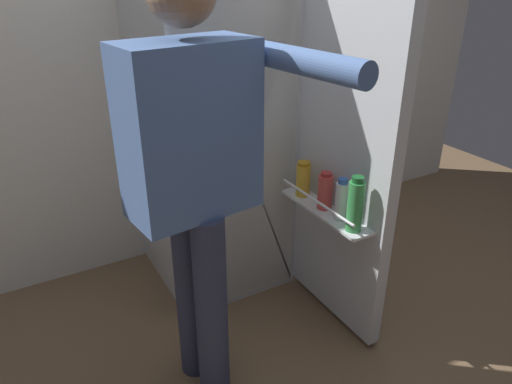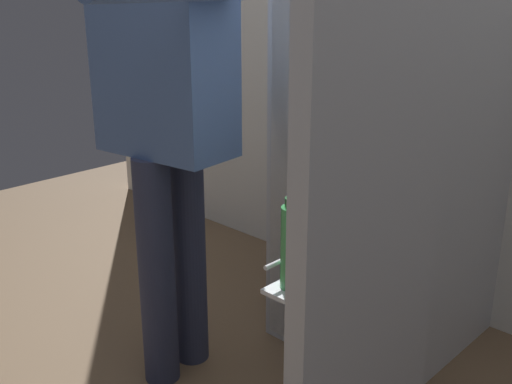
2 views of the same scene
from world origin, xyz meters
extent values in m
cube|color=silver|center=(0.00, 0.96, 1.22)|extent=(4.40, 0.10, 2.44)
cube|color=silver|center=(0.00, 0.58, 0.84)|extent=(0.62, 0.66, 1.68)
cube|color=white|center=(0.00, 0.25, 0.84)|extent=(0.58, 0.01, 1.64)
cube|color=white|center=(0.00, 0.30, 0.97)|extent=(0.54, 0.09, 0.01)
cube|color=silver|center=(0.34, -0.05, 0.85)|extent=(0.06, 0.60, 1.64)
cube|color=white|center=(0.25, -0.05, 0.59)|extent=(0.11, 0.52, 0.01)
cylinder|color=silver|center=(0.20, -0.05, 0.65)|extent=(0.01, 0.50, 0.01)
cylinder|color=gold|center=(0.25, 0.12, 0.67)|extent=(0.06, 0.06, 0.15)
cylinder|color=#BC8419|center=(0.25, 0.12, 0.75)|extent=(0.06, 0.06, 0.02)
cylinder|color=#DB4C47|center=(0.26, -0.04, 0.67)|extent=(0.07, 0.07, 0.15)
cylinder|color=#B22D28|center=(0.26, -0.04, 0.75)|extent=(0.05, 0.05, 0.02)
cylinder|color=green|center=(0.24, -0.25, 0.70)|extent=(0.06, 0.06, 0.21)
cylinder|color=#195B28|center=(0.24, -0.25, 0.81)|extent=(0.05, 0.05, 0.02)
cylinder|color=white|center=(0.26, -0.15, 0.67)|extent=(0.05, 0.05, 0.16)
cylinder|color=#335BB2|center=(0.26, -0.15, 0.77)|extent=(0.04, 0.04, 0.02)
cylinder|color=#2D334C|center=(-0.39, -0.06, 0.40)|extent=(0.12, 0.12, 0.80)
cylinder|color=#2D334C|center=(-0.37, -0.21, 0.40)|extent=(0.12, 0.12, 0.80)
cube|color=#4C6BA3|center=(-0.38, -0.13, 1.08)|extent=(0.45, 0.27, 0.56)
cylinder|color=#4C6BA3|center=(-0.41, 0.08, 1.05)|extent=(0.08, 0.08, 0.53)
camera|label=1|loc=(-0.91, -1.49, 1.56)|focal=33.21mm
camera|label=2|loc=(1.11, -1.27, 1.29)|focal=42.33mm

